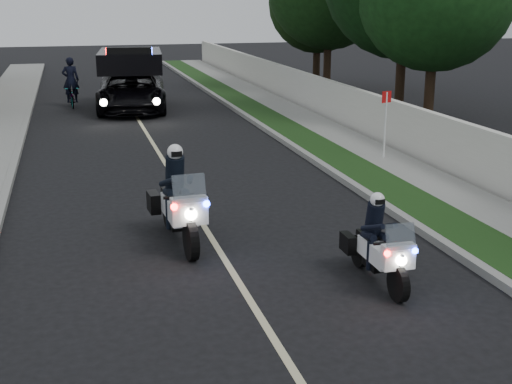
{
  "coord_description": "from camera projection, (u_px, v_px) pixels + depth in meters",
  "views": [
    {
      "loc": [
        -2.47,
        -9.35,
        4.53
      ],
      "look_at": [
        0.79,
        2.53,
        1.0
      ],
      "focal_mm": 47.76,
      "sensor_mm": 36.0,
      "label": 1
    }
  ],
  "objects": [
    {
      "name": "tree_right_e",
      "position": [
        316.0,
        88.0,
        35.21
      ],
      "size": [
        5.62,
        5.62,
        8.24
      ],
      "primitive_type": null,
      "rotation": [
        0.0,
        0.0,
        0.15
      ],
      "color": "#183611",
      "rests_on": "ground"
    },
    {
      "name": "lane_marking",
      "position": [
        162.0,
        159.0,
        19.81
      ],
      "size": [
        0.12,
        50.0,
        0.01
      ],
      "primitive_type": "cube",
      "color": "#BFB78C",
      "rests_on": "ground"
    },
    {
      "name": "police_moto_right",
      "position": [
        376.0,
        282.0,
        11.25
      ],
      "size": [
        0.63,
        1.78,
        1.51
      ],
      "primitive_type": null,
      "rotation": [
        0.0,
        0.0,
        -0.0
      ],
      "color": "white",
      "rests_on": "ground"
    },
    {
      "name": "sign_post",
      "position": [
        383.0,
        163.0,
        19.35
      ],
      "size": [
        0.41,
        0.41,
        2.1
      ],
      "primitive_type": null,
      "rotation": [
        0.0,
        0.0,
        0.27
      ],
      "color": "#A30B1C",
      "rests_on": "ground"
    },
    {
      "name": "police_suv",
      "position": [
        133.0,
        110.0,
        28.35
      ],
      "size": [
        3.31,
        6.09,
        2.84
      ],
      "primitive_type": "imported",
      "rotation": [
        0.0,
        0.0,
        -0.11
      ],
      "color": "black",
      "rests_on": "ground"
    },
    {
      "name": "tree_right_d",
      "position": [
        326.0,
        94.0,
        33.22
      ],
      "size": [
        6.03,
        6.03,
        9.74
      ],
      "primitive_type": null,
      "rotation": [
        0.0,
        0.0,
        -0.03
      ],
      "color": "#163913",
      "rests_on": "ground"
    },
    {
      "name": "curb_left",
      "position": [
        14.0,
        165.0,
        18.75
      ],
      "size": [
        0.2,
        60.0,
        0.15
      ],
      "primitive_type": "cube",
      "color": "gray",
      "rests_on": "ground"
    },
    {
      "name": "tree_right_c",
      "position": [
        398.0,
        117.0,
        26.61
      ],
      "size": [
        7.49,
        7.49,
        10.31
      ],
      "primitive_type": null,
      "rotation": [
        0.0,
        0.0,
        0.24
      ],
      "color": "black",
      "rests_on": "ground"
    },
    {
      "name": "curb_right",
      "position": [
        296.0,
        148.0,
        20.83
      ],
      "size": [
        0.2,
        60.0,
        0.15
      ],
      "primitive_type": "cube",
      "color": "gray",
      "rests_on": "ground"
    },
    {
      "name": "sidewalk_right",
      "position": [
        356.0,
        145.0,
        21.34
      ],
      "size": [
        1.4,
        60.0,
        0.16
      ],
      "primitive_type": "cube",
      "color": "gray",
      "rests_on": "ground"
    },
    {
      "name": "cyclist",
      "position": [
        73.0,
        107.0,
        29.16
      ],
      "size": [
        0.71,
        0.49,
        1.91
      ],
      "primitive_type": "imported",
      "rotation": [
        0.0,
        0.0,
        3.1
      ],
      "color": "black",
      "rests_on": "ground"
    },
    {
      "name": "police_moto_left",
      "position": [
        180.0,
        242.0,
        13.07
      ],
      "size": [
        0.92,
        2.28,
        1.9
      ],
      "primitive_type": null,
      "rotation": [
        0.0,
        0.0,
        0.06
      ],
      "color": "silver",
      "rests_on": "ground"
    },
    {
      "name": "property_wall",
      "position": [
        387.0,
        122.0,
        21.41
      ],
      "size": [
        0.22,
        60.0,
        1.5
      ],
      "primitive_type": "cube",
      "color": "beige",
      "rests_on": "ground"
    },
    {
      "name": "grass_verge",
      "position": [
        317.0,
        147.0,
        21.01
      ],
      "size": [
        1.2,
        60.0,
        0.16
      ],
      "primitive_type": "cube",
      "color": "#193814",
      "rests_on": "ground"
    },
    {
      "name": "tree_right_b",
      "position": [
        427.0,
        127.0,
        24.75
      ],
      "size": [
        6.74,
        6.74,
        9.17
      ],
      "primitive_type": null,
      "rotation": [
        0.0,
        0.0,
        -0.26
      ],
      "color": "#153D14",
      "rests_on": "ground"
    },
    {
      "name": "ground",
      "position": [
        250.0,
        301.0,
        10.54
      ],
      "size": [
        120.0,
        120.0,
        0.0
      ],
      "primitive_type": "plane",
      "color": "black",
      "rests_on": "ground"
    },
    {
      "name": "bicycle",
      "position": [
        73.0,
        107.0,
        29.16
      ],
      "size": [
        0.66,
        1.68,
        0.86
      ],
      "primitive_type": "imported",
      "rotation": [
        0.0,
        0.0,
        0.05
      ],
      "color": "black",
      "rests_on": "ground"
    }
  ]
}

